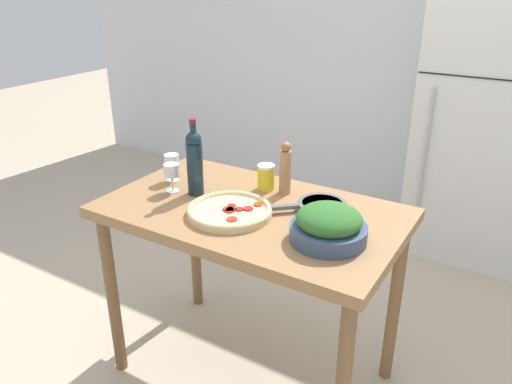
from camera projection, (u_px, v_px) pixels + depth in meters
The scene contains 12 objects.
ground_plane at pixel (252, 371), 2.46m from camera, with size 14.00×14.00×0.00m, color #BCAD93.
wall_back at pixel (410, 47), 3.69m from camera, with size 6.40×0.06×2.60m.
refrigerator at pixel (483, 128), 3.26m from camera, with size 0.78×0.71×1.74m.
prep_counter at pixel (252, 231), 2.15m from camera, with size 1.26×0.74×0.89m.
wine_bottle at pixel (194, 161), 2.18m from camera, with size 0.07×0.07×0.34m.
wine_glass_near at pixel (172, 172), 2.23m from camera, with size 0.07×0.07×0.13m.
wine_glass_far at pixel (172, 162), 2.34m from camera, with size 0.07×0.07×0.13m.
pepper_mill at pixel (285, 169), 2.20m from camera, with size 0.05×0.05×0.24m.
salad_bowl at pixel (329, 226), 1.82m from camera, with size 0.29×0.29×0.14m.
homemade_pizza at pixel (230, 211), 2.04m from camera, with size 0.35×0.35×0.04m.
salt_canister at pixel (266, 177), 2.27m from camera, with size 0.08×0.08×0.12m.
cast_iron_skillet at pixel (321, 206), 2.08m from camera, with size 0.28×0.27×0.03m.
Camera 1 is at (1.00, -1.61, 1.80)m, focal length 35.00 mm.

